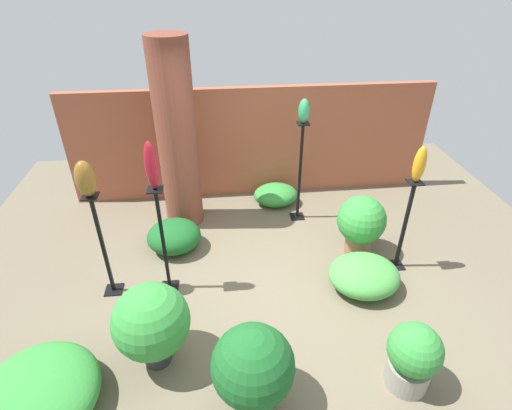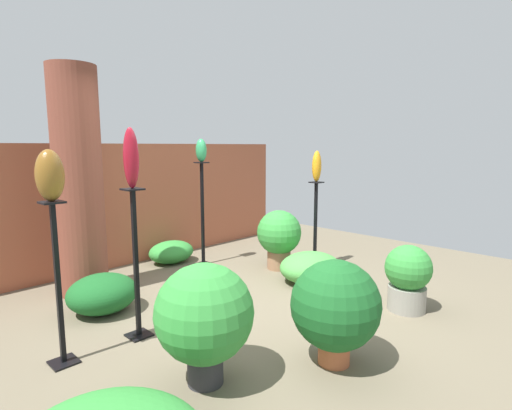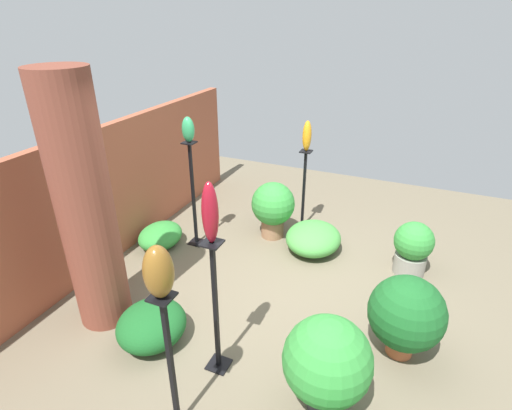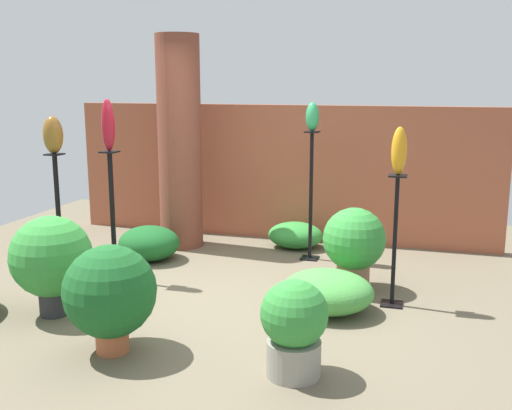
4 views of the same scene
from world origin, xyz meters
name	(u,v)px [view 3 (image 3 of 4)]	position (x,y,z in m)	size (l,w,h in m)	color
ground_plane	(287,295)	(0.00, 0.00, 0.00)	(8.00, 8.00, 0.00)	#6B604C
brick_wall_back	(111,193)	(0.00, 2.42, 0.87)	(5.60, 0.12, 1.75)	#9E5138
brick_pillar	(85,209)	(-1.08, 1.70, 1.30)	(0.53, 0.53, 2.59)	brown
pedestal_amber	(304,194)	(1.62, 0.33, 0.56)	(0.20, 0.20, 1.22)	black
pedestal_bronze	(172,371)	(-1.86, 0.27, 0.60)	(0.20, 0.20, 1.30)	black
pedestal_ruby	(216,314)	(-1.21, 0.25, 0.62)	(0.20, 0.20, 1.35)	black
pedestal_jade	(194,199)	(0.59, 1.57, 0.69)	(0.20, 0.20, 1.49)	black
art_vase_amber	(307,136)	(1.62, 0.33, 1.44)	(0.14, 0.12, 0.43)	orange
art_vase_bronze	(159,272)	(-1.86, 0.27, 1.50)	(0.20, 0.20, 0.39)	brown
art_vase_ruby	(210,213)	(-1.21, 0.25, 1.61)	(0.13, 0.13, 0.52)	maroon
art_vase_jade	(188,129)	(0.59, 1.57, 1.65)	(0.15, 0.16, 0.32)	#2D9356
potted_plant_back_center	(406,314)	(-0.37, -1.28, 0.47)	(0.71, 0.71, 0.84)	#B25B38
potted_plant_mid_left	(413,247)	(1.05, -1.26, 0.37)	(0.48, 0.48, 0.70)	gray
potted_plant_front_left	(327,362)	(-1.25, -0.75, 0.52)	(0.72, 0.72, 0.89)	#2D2D33
potted_plant_walkway_edge	(273,206)	(1.21, 0.65, 0.48)	(0.62, 0.62, 0.83)	#936B4C
foliage_bed_east	(152,325)	(-1.19, 1.00, 0.20)	(0.71, 0.67, 0.40)	#195923
foliage_bed_west	(160,236)	(0.33, 1.99, 0.16)	(0.68, 0.55, 0.32)	#338C38
foliage_bed_center	(313,238)	(1.07, 0.00, 0.19)	(0.83, 0.74, 0.38)	#479942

